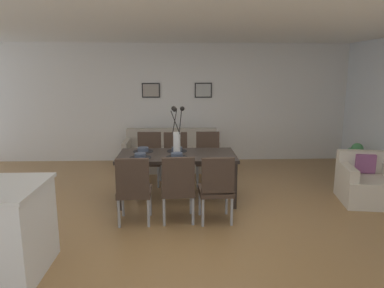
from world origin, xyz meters
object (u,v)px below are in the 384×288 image
at_px(dining_chair_near_left, 134,187).
at_px(dining_chair_mid_right, 208,155).
at_px(dining_chair_near_right, 149,155).
at_px(bowl_near_right, 143,149).
at_px(bowl_far_left, 177,155).
at_px(dining_chair_far_right, 176,156).
at_px(bowl_near_left, 140,155).
at_px(dining_chair_mid_left, 216,186).
at_px(dining_table, 177,159).
at_px(armchair, 368,184).
at_px(framed_picture_center, 203,90).
at_px(bowl_far_right, 177,149).
at_px(dining_chair_far_left, 178,186).
at_px(framed_picture_left, 151,90).
at_px(centerpiece_vase, 177,136).
at_px(sofa, 172,155).
at_px(potted_plant, 354,158).

xyz_separation_m(dining_chair_near_left, dining_chair_mid_right, (1.11, 1.76, 0.00)).
xyz_separation_m(dining_chair_near_right, bowl_near_right, (-0.03, -0.69, 0.27)).
bearing_deg(bowl_far_left, bowl_near_right, 142.66).
distance_m(dining_chair_far_right, bowl_near_left, 1.20).
relative_size(dining_chair_near_left, dining_chair_mid_left, 1.00).
height_order(dining_chair_near_left, dining_chair_far_right, same).
bearing_deg(bowl_near_right, dining_table, -20.88).
height_order(armchair, framed_picture_center, framed_picture_center).
relative_size(dining_chair_near_right, bowl_near_left, 5.41).
distance_m(bowl_near_right, bowl_far_left, 0.68).
bearing_deg(armchair, bowl_far_right, 172.60).
bearing_deg(dining_chair_far_right, bowl_far_left, -88.70).
distance_m(dining_chair_far_left, dining_chair_mid_left, 0.51).
relative_size(framed_picture_left, framed_picture_center, 1.04).
distance_m(dining_chair_far_right, armchair, 3.16).
height_order(bowl_near_right, framed_picture_left, framed_picture_left).
bearing_deg(bowl_far_left, framed_picture_left, 101.79).
distance_m(dining_table, bowl_near_right, 0.59).
relative_size(bowl_near_right, armchair, 0.19).
bearing_deg(centerpiece_vase, dining_chair_near_right, 119.87).
bearing_deg(bowl_far_right, dining_chair_near_right, 126.66).
height_order(dining_chair_far_right, framed_picture_center, framed_picture_center).
height_order(dining_chair_far_right, bowl_near_right, dining_chair_far_right).
bearing_deg(bowl_near_left, sofa, 78.76).
distance_m(dining_chair_near_left, armchair, 3.59).
distance_m(bowl_far_left, potted_plant, 3.62).
bearing_deg(dining_chair_far_right, dining_chair_mid_left, -72.48).
bearing_deg(potted_plant, dining_chair_far_left, -149.60).
xyz_separation_m(dining_chair_mid_left, framed_picture_center, (0.05, 3.44, 1.08)).
bearing_deg(armchair, potted_plant, 72.65).
height_order(dining_chair_far_right, dining_chair_mid_right, same).
xyz_separation_m(bowl_far_left, sofa, (-0.12, 2.09, -0.50)).
xyz_separation_m(dining_chair_mid_left, bowl_far_right, (-0.52, 1.09, 0.27)).
bearing_deg(armchair, dining_chair_near_left, -168.58).
relative_size(dining_chair_far_left, dining_chair_mid_left, 1.00).
xyz_separation_m(bowl_near_left, framed_picture_left, (-0.04, 2.76, 0.81)).
bearing_deg(dining_chair_mid_right, bowl_near_right, -148.50).
bearing_deg(dining_chair_near_right, bowl_far_right, -53.34).
relative_size(dining_chair_mid_right, bowl_far_left, 5.41).
height_order(dining_chair_mid_left, bowl_far_left, dining_chair_mid_left).
bearing_deg(framed_picture_center, dining_chair_far_right, -109.35).
relative_size(dining_chair_mid_left, framed_picture_center, 2.43).
distance_m(bowl_near_left, armchair, 3.53).
height_order(dining_chair_near_left, sofa, dining_chair_near_left).
relative_size(dining_chair_near_left, dining_chair_near_right, 1.00).
relative_size(dining_chair_far_right, bowl_near_left, 5.41).
relative_size(bowl_far_left, potted_plant, 0.25).
distance_m(dining_table, bowl_far_right, 0.24).
xyz_separation_m(dining_table, dining_chair_mid_right, (0.55, 0.88, -0.15)).
relative_size(bowl_near_right, framed_picture_center, 0.45).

